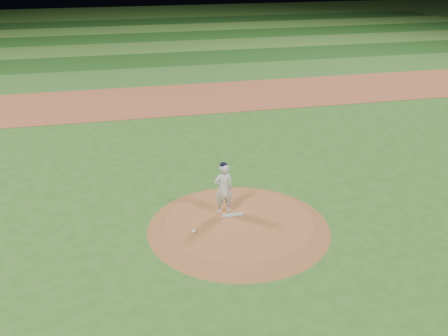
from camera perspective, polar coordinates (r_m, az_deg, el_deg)
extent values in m
plane|color=#2E601F|center=(15.19, 1.70, -6.82)|extent=(120.00, 120.00, 0.00)
cube|color=#994D2F|center=(27.90, -5.56, 7.84)|extent=(70.00, 6.00, 0.02)
cube|color=#316324|center=(33.18, -6.88, 10.43)|extent=(70.00, 5.00, 0.02)
cube|color=#1B4817|center=(38.04, -7.76, 12.15)|extent=(70.00, 5.00, 0.02)
cube|color=#3D6E28|center=(42.93, -8.46, 13.48)|extent=(70.00, 5.00, 0.02)
cube|color=#1C4D19|center=(47.84, -9.02, 14.54)|extent=(70.00, 5.00, 0.02)
cube|color=#447C2D|center=(52.77, -9.47, 15.40)|extent=(70.00, 5.00, 0.02)
cube|color=#184416|center=(57.71, -9.85, 16.11)|extent=(70.00, 5.00, 0.02)
cone|color=#98592F|center=(15.12, 1.70, -6.41)|extent=(5.50, 5.50, 0.25)
cube|color=beige|center=(15.31, 0.97, -5.38)|extent=(0.65, 0.17, 0.03)
ellipsoid|color=silver|center=(14.48, -3.48, -7.23)|extent=(0.13, 0.13, 0.07)
imported|color=silver|center=(15.09, -0.05, -2.39)|extent=(0.63, 0.45, 1.63)
ellipsoid|color=black|center=(14.75, -0.05, 0.38)|extent=(0.22, 0.22, 0.15)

